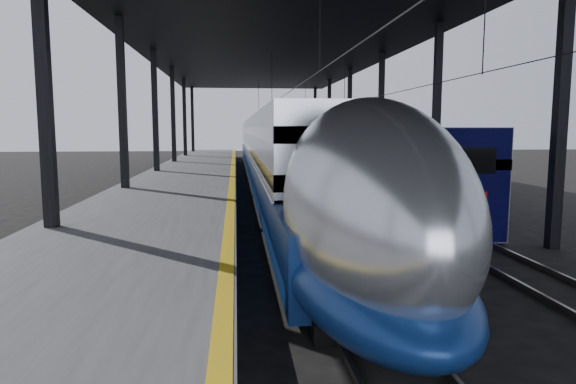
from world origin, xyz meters
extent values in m
plane|color=black|center=(0.00, 0.00, 0.00)|extent=(160.00, 160.00, 0.00)
cube|color=#4C4C4F|center=(-3.50, 20.00, 0.50)|extent=(6.00, 80.00, 1.00)
cube|color=gold|center=(-0.70, 20.00, 1.00)|extent=(0.30, 80.00, 0.01)
cube|color=slate|center=(1.28, 20.00, 0.08)|extent=(0.08, 80.00, 0.16)
cube|color=slate|center=(2.72, 20.00, 0.08)|extent=(0.08, 80.00, 0.16)
cube|color=slate|center=(6.28, 20.00, 0.08)|extent=(0.08, 80.00, 0.16)
cube|color=slate|center=(7.72, 20.00, 0.08)|extent=(0.08, 80.00, 0.16)
cube|color=black|center=(-5.80, 5.00, 4.50)|extent=(0.35, 0.35, 9.00)
cube|color=black|center=(9.60, 5.00, 4.50)|extent=(0.35, 0.35, 9.00)
cube|color=black|center=(-5.80, 15.00, 4.50)|extent=(0.35, 0.35, 9.00)
cube|color=black|center=(9.60, 15.00, 4.50)|extent=(0.35, 0.35, 9.00)
cube|color=black|center=(-5.80, 25.00, 4.50)|extent=(0.35, 0.35, 9.00)
cube|color=black|center=(9.60, 25.00, 4.50)|extent=(0.35, 0.35, 9.00)
cube|color=black|center=(-5.80, 35.00, 4.50)|extent=(0.35, 0.35, 9.00)
cube|color=black|center=(9.60, 35.00, 4.50)|extent=(0.35, 0.35, 9.00)
cube|color=black|center=(-5.80, 45.00, 4.50)|extent=(0.35, 0.35, 9.00)
cube|color=black|center=(9.60, 45.00, 4.50)|extent=(0.35, 0.35, 9.00)
cube|color=black|center=(-5.80, 55.00, 4.50)|extent=(0.35, 0.35, 9.00)
cube|color=black|center=(9.60, 55.00, 4.50)|extent=(0.35, 0.35, 9.00)
cube|color=black|center=(1.90, 20.00, 9.25)|extent=(18.00, 75.00, 0.45)
cylinder|color=slate|center=(2.00, 20.00, 5.50)|extent=(0.03, 74.00, 0.03)
cylinder|color=slate|center=(7.00, 20.00, 5.50)|extent=(0.03, 74.00, 0.03)
cube|color=#B6B8BE|center=(2.00, 31.05, 2.44)|extent=(3.08, 57.00, 4.24)
cube|color=navy|center=(2.00, 29.55, 1.11)|extent=(3.16, 62.00, 1.64)
cube|color=silver|center=(2.00, 31.05, 1.96)|extent=(3.18, 57.00, 0.11)
cube|color=black|center=(2.00, 31.05, 3.66)|extent=(3.12, 57.00, 0.45)
cube|color=black|center=(2.00, 31.05, 2.44)|extent=(3.12, 57.00, 0.45)
ellipsoid|color=#B6B8BE|center=(2.00, -0.45, 2.28)|extent=(3.08, 8.40, 4.24)
ellipsoid|color=navy|center=(2.00, -0.45, 1.06)|extent=(3.16, 8.40, 1.80)
ellipsoid|color=black|center=(2.00, -3.05, 3.13)|extent=(1.59, 2.20, 0.95)
cube|color=black|center=(2.00, -0.45, 0.20)|extent=(2.33, 2.60, 0.40)
cube|color=black|center=(2.00, 21.55, 0.20)|extent=(2.33, 2.60, 0.40)
cube|color=navy|center=(7.00, 14.52, 1.97)|extent=(2.75, 18.00, 3.74)
cube|color=#92959A|center=(7.00, 6.12, 1.97)|extent=(2.80, 1.20, 3.79)
cube|color=black|center=(7.00, 5.50, 2.80)|extent=(1.67, 0.06, 0.84)
cube|color=#A6130C|center=(7.00, 5.50, 1.53)|extent=(1.18, 0.06, 0.54)
cube|color=#92959A|center=(7.00, 33.52, 1.97)|extent=(2.75, 18.00, 3.74)
cube|color=#92959A|center=(7.00, 52.52, 1.97)|extent=(2.75, 18.00, 3.74)
cube|color=black|center=(7.00, 8.52, 0.18)|extent=(2.16, 2.40, 0.36)
cube|color=black|center=(7.00, 30.52, 0.18)|extent=(2.16, 2.40, 0.36)
camera|label=1|loc=(-0.48, -10.21, 3.81)|focal=32.00mm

